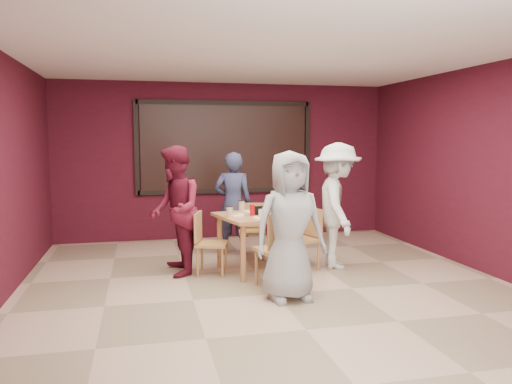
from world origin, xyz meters
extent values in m
plane|color=#CCAA8D|center=(0.00, 0.00, 0.00)|extent=(7.00, 7.00, 0.00)
cube|color=black|center=(0.00, 3.45, 1.65)|extent=(3.00, 0.02, 1.50)
cube|color=#B08548|center=(0.03, 1.05, 0.76)|extent=(1.19, 1.19, 0.04)
cylinder|color=#B08548|center=(-0.44, 1.34, 0.37)|extent=(0.07, 0.07, 0.74)
cylinder|color=#B08548|center=(0.33, 1.52, 0.37)|extent=(0.07, 0.07, 0.74)
cylinder|color=#B08548|center=(-0.26, 0.57, 0.37)|extent=(0.07, 0.07, 0.74)
cylinder|color=#B08548|center=(0.51, 0.75, 0.37)|extent=(0.07, 0.07, 0.74)
cylinder|color=white|center=(0.03, 0.74, 0.79)|extent=(0.25, 0.25, 0.01)
cone|color=gold|center=(0.03, 0.74, 0.80)|extent=(0.23, 0.23, 0.02)
cylinder|color=beige|center=(0.17, 0.64, 0.85)|extent=(0.09, 0.09, 0.14)
cylinder|color=black|center=(0.17, 0.64, 0.93)|extent=(0.09, 0.09, 0.01)
cylinder|color=white|center=(0.03, 1.36, 0.79)|extent=(0.25, 0.25, 0.01)
cone|color=gold|center=(0.03, 1.36, 0.80)|extent=(0.23, 0.23, 0.02)
cylinder|color=beige|center=(-0.10, 1.46, 0.85)|extent=(0.09, 0.09, 0.14)
cylinder|color=black|center=(-0.10, 1.46, 0.93)|extent=(0.09, 0.09, 0.01)
cylinder|color=white|center=(-0.28, 1.05, 0.79)|extent=(0.25, 0.25, 0.01)
cone|color=gold|center=(-0.28, 1.05, 0.80)|extent=(0.23, 0.23, 0.02)
cylinder|color=beige|center=(-0.38, 0.91, 0.85)|extent=(0.09, 0.09, 0.14)
cylinder|color=black|center=(-0.38, 0.91, 0.93)|extent=(0.09, 0.09, 0.01)
cylinder|color=white|center=(0.34, 1.05, 0.79)|extent=(0.25, 0.25, 0.01)
cone|color=gold|center=(0.34, 1.05, 0.80)|extent=(0.23, 0.23, 0.02)
cylinder|color=beige|center=(0.44, 1.18, 0.85)|extent=(0.09, 0.09, 0.14)
cylinder|color=black|center=(0.44, 1.18, 0.93)|extent=(0.09, 0.09, 0.01)
cylinder|color=silver|center=(0.12, 1.02, 0.83)|extent=(0.06, 0.06, 0.10)
cylinder|color=silver|center=(0.05, 0.96, 0.82)|extent=(0.05, 0.05, 0.08)
cylinder|color=#A30B14|center=(-0.05, 1.00, 0.85)|extent=(0.07, 0.07, 0.15)
cube|color=black|center=(0.05, 1.06, 0.84)|extent=(0.13, 0.07, 0.11)
cube|color=#B27445|center=(0.09, 0.26, 0.47)|extent=(0.55, 0.55, 0.04)
cylinder|color=#B27445|center=(0.22, 0.48, 0.22)|extent=(0.04, 0.04, 0.44)
cylinder|color=#B27445|center=(-0.14, 0.39, 0.22)|extent=(0.04, 0.04, 0.44)
cylinder|color=#B27445|center=(0.31, 0.12, 0.22)|extent=(0.04, 0.04, 0.44)
cylinder|color=#B27445|center=(-0.05, 0.03, 0.22)|extent=(0.04, 0.04, 0.44)
cube|color=#B27445|center=(0.13, 0.06, 0.73)|extent=(0.45, 0.14, 0.43)
cube|color=#B27445|center=(0.12, 1.77, 0.41)|extent=(0.47, 0.47, 0.04)
cylinder|color=#B27445|center=(-0.07, 1.64, 0.19)|extent=(0.03, 0.03, 0.39)
cylinder|color=#B27445|center=(0.25, 1.58, 0.19)|extent=(0.03, 0.03, 0.39)
cylinder|color=#B27445|center=(-0.01, 1.96, 0.19)|extent=(0.03, 0.03, 0.39)
cylinder|color=#B27445|center=(0.31, 1.90, 0.19)|extent=(0.03, 0.03, 0.39)
cube|color=#B27445|center=(0.15, 1.95, 0.64)|extent=(0.40, 0.11, 0.38)
cube|color=#B27445|center=(-0.60, 1.02, 0.41)|extent=(0.51, 0.51, 0.04)
cylinder|color=#B27445|center=(-0.49, 0.82, 0.20)|extent=(0.03, 0.03, 0.39)
cylinder|color=#B27445|center=(-0.39, 1.13, 0.20)|extent=(0.03, 0.03, 0.39)
cylinder|color=#B27445|center=(-0.80, 0.92, 0.20)|extent=(0.03, 0.03, 0.39)
cylinder|color=#B27445|center=(-0.71, 1.23, 0.20)|extent=(0.03, 0.03, 0.39)
cube|color=#B27445|center=(-0.77, 1.08, 0.64)|extent=(0.15, 0.40, 0.38)
cube|color=#B27445|center=(0.64, 0.98, 0.42)|extent=(0.52, 0.52, 0.04)
cylinder|color=#B27445|center=(0.43, 1.08, 0.20)|extent=(0.04, 0.04, 0.40)
cylinder|color=#B27445|center=(0.54, 0.77, 0.20)|extent=(0.04, 0.04, 0.40)
cylinder|color=#B27445|center=(0.75, 1.19, 0.20)|extent=(0.04, 0.04, 0.40)
cylinder|color=#B27445|center=(0.85, 0.87, 0.20)|extent=(0.04, 0.04, 0.40)
cube|color=#B27445|center=(0.82, 1.03, 0.66)|extent=(0.16, 0.40, 0.39)
imported|color=#9F9F9F|center=(0.11, -0.21, 0.84)|extent=(0.87, 0.60, 1.68)
imported|color=#313557|center=(-0.11, 2.10, 0.80)|extent=(0.65, 0.50, 1.60)
imported|color=maroon|center=(-1.07, 1.13, 0.86)|extent=(0.67, 0.85, 1.72)
imported|color=silver|center=(1.18, 1.01, 0.88)|extent=(0.88, 1.25, 1.76)
camera|label=1|loc=(-1.50, -5.47, 1.82)|focal=35.00mm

